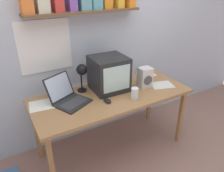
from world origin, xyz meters
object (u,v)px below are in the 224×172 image
Objects in this scene: computer_mouse at (107,101)px; open_notebook at (146,74)px; crt_monitor at (109,74)px; juice_glass at (135,94)px; loose_paper_near_laptop at (41,105)px; printed_handout at (162,85)px; corner_desk at (112,99)px; space_heater at (145,77)px; laptop at (67,96)px; desk_lamp at (82,72)px.

open_notebook is (0.78, 0.37, -0.01)m from computer_mouse.
open_notebook is (0.63, 0.12, -0.19)m from crt_monitor.
loose_paper_near_laptop is at bearing 157.98° from juice_glass.
computer_mouse is 0.37× the size of printed_handout.
corner_desk is 13.84× the size of juice_glass.
corner_desk is 7.62× the size of open_notebook.
space_heater reaches higher than loose_paper_near_laptop.
computer_mouse is 0.86m from open_notebook.
crt_monitor is 3.46× the size of computer_mouse.
loose_paper_near_laptop is at bearing 155.50° from computer_mouse.
laptop is at bearing 174.67° from space_heater.
juice_glass is 0.41× the size of printed_handout.
desk_lamp is (-0.26, 0.18, 0.31)m from corner_desk.
juice_glass is at bearing -67.68° from crt_monitor.
laptop is (-0.50, -0.03, -0.12)m from crt_monitor.
crt_monitor is at bearing 110.40° from juice_glass.
crt_monitor reaches higher than loose_paper_near_laptop.
corner_desk is at bearing -36.66° from laptop.
open_notebook is (0.50, 0.45, -0.05)m from juice_glass.
crt_monitor reaches higher than juice_glass.
crt_monitor reaches higher than corner_desk.
loose_paper_near_laptop is 1.16× the size of open_notebook.
laptop is 3.69× the size of juice_glass.
desk_lamp is 0.95m from printed_handout.
printed_handout is at bearing -18.75° from crt_monitor.
juice_glass is at bearing -50.52° from laptop.
computer_mouse is (-0.12, -0.12, 0.08)m from corner_desk.
corner_desk is 0.45m from space_heater.
space_heater is (0.42, -0.03, 0.18)m from corner_desk.
laptop is 1.75× the size of loose_paper_near_laptop.
computer_mouse is at bearing -167.91° from space_heater.
computer_mouse reaches higher than open_notebook.
space_heater reaches higher than printed_handout.
open_notebook is (0.92, 0.07, -0.25)m from desk_lamp.
crt_monitor is at bearing 1.13° from desk_lamp.
space_heater is at bearing -131.62° from open_notebook.
laptop is (-0.47, 0.09, 0.13)m from corner_desk.
corner_desk is 6.58× the size of loose_paper_near_laptop.
loose_paper_near_laptop is at bearing 169.48° from printed_handout.
printed_handout reaches higher than corner_desk.
desk_lamp is 0.59m from juice_glass.
juice_glass is at bearing -52.30° from corner_desk.
computer_mouse is at bearing -53.92° from desk_lamp.
laptop reaches higher than corner_desk.
laptop is at bearing -172.27° from open_notebook.
loose_paper_near_laptop is 1.38m from open_notebook.
computer_mouse is at bearing -178.31° from printed_handout.
laptop is at bearing -13.21° from loose_paper_near_laptop.
computer_mouse is (-0.16, -0.24, -0.17)m from crt_monitor.
space_heater reaches higher than juice_glass.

